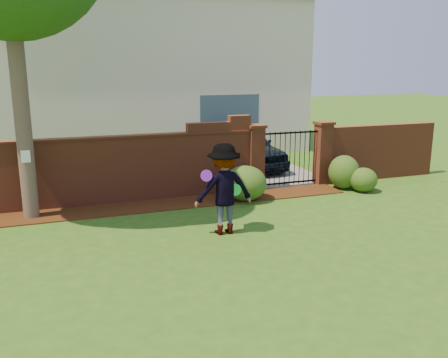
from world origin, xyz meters
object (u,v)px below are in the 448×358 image
object	(u,v)px
man	(224,190)
frisbee_green	(235,190)
car	(247,148)
frisbee_purple	(206,176)

from	to	relation	value
man	frisbee_green	distance (m)	0.24
car	man	distance (m)	6.71
man	frisbee_green	xyz separation A→B (m)	(0.20, -0.13, 0.01)
car	frisbee_green	world-z (taller)	car
man	frisbee_purple	xyz separation A→B (m)	(-0.42, -0.08, 0.35)
frisbee_green	frisbee_purple	bearing A→B (deg)	175.85
man	frisbee_purple	bearing A→B (deg)	13.09
frisbee_purple	car	bearing A→B (deg)	60.73
man	frisbee_green	size ratio (longest dim) A/B	7.73
car	man	world-z (taller)	man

